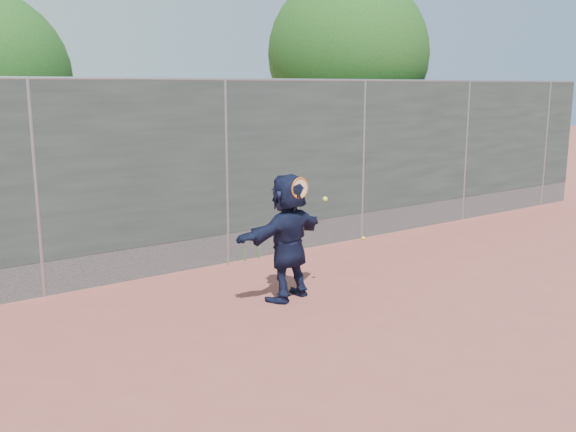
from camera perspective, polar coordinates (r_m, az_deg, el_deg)
ground at (r=8.14m, az=7.54°, el=-9.48°), size 80.00×80.00×0.00m
player at (r=8.76m, az=0.00°, el=-1.87°), size 1.70×0.90×1.75m
ball_ground at (r=12.38m, az=6.72°, el=-1.97°), size 0.07×0.07×0.07m
fence at (r=10.50m, az=-5.49°, el=4.23°), size 20.00×0.06×3.03m
swing_action at (r=8.54m, az=1.28°, el=2.27°), size 0.65×0.13×0.51m
tree_right at (r=15.02m, az=5.76°, el=13.69°), size 3.78×3.60×5.39m
weed_clump at (r=10.83m, az=-3.69°, el=-3.34°), size 0.68×0.07×0.30m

